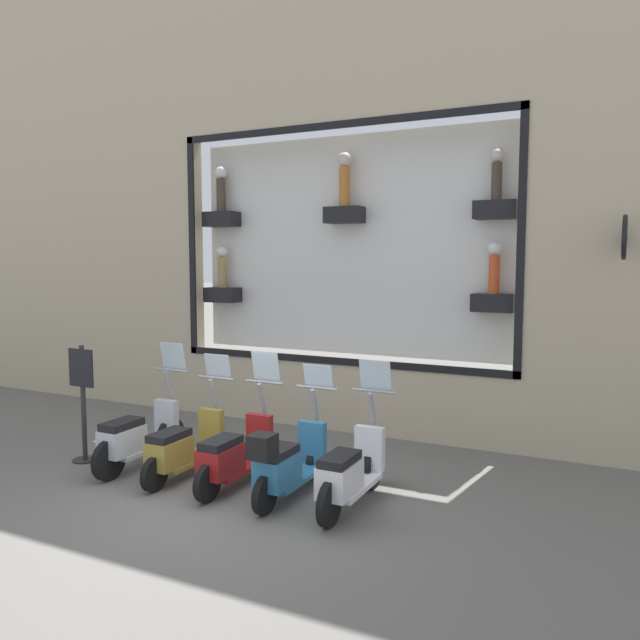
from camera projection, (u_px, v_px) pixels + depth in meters
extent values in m
plane|color=#66635E|center=(221.00, 498.00, 7.69)|extent=(120.00, 120.00, 0.00)
cube|color=tan|center=(341.00, 396.00, 10.85)|extent=(0.40, 6.08, 1.16)
cube|color=black|center=(336.00, 125.00, 10.22)|extent=(0.04, 6.08, 0.12)
cube|color=black|center=(336.00, 361.00, 10.60)|extent=(0.04, 6.08, 0.12)
cube|color=black|center=(521.00, 243.00, 9.10)|extent=(0.04, 0.12, 4.04)
cube|color=black|center=(192.00, 247.00, 11.72)|extent=(0.04, 0.12, 4.04)
cube|color=silver|center=(349.00, 246.00, 10.91)|extent=(0.04, 5.84, 3.80)
cube|color=black|center=(496.00, 210.00, 9.55)|extent=(0.36, 0.65, 0.28)
cylinder|color=#47382D|center=(497.00, 181.00, 9.51)|extent=(0.16, 0.16, 0.57)
sphere|color=beige|center=(497.00, 155.00, 9.47)|extent=(0.21, 0.21, 0.21)
cube|color=black|center=(344.00, 215.00, 10.67)|extent=(0.36, 0.65, 0.28)
cylinder|color=#B26B2D|center=(344.00, 187.00, 10.62)|extent=(0.19, 0.19, 0.67)
sphere|color=beige|center=(345.00, 160.00, 10.58)|extent=(0.24, 0.24, 0.24)
cube|color=black|center=(221.00, 219.00, 11.78)|extent=(0.36, 0.65, 0.28)
cylinder|color=#47382D|center=(221.00, 195.00, 11.74)|extent=(0.17, 0.17, 0.62)
sphere|color=white|center=(221.00, 173.00, 11.70)|extent=(0.22, 0.22, 0.22)
cube|color=black|center=(493.00, 303.00, 9.69)|extent=(0.36, 0.65, 0.28)
cylinder|color=#CC4C23|center=(494.00, 275.00, 9.65)|extent=(0.17, 0.17, 0.60)
sphere|color=white|center=(495.00, 248.00, 9.61)|extent=(0.22, 0.22, 0.22)
cube|color=black|center=(223.00, 295.00, 11.92)|extent=(0.36, 0.65, 0.28)
cylinder|color=#9E7F4C|center=(222.00, 272.00, 11.88)|extent=(0.16, 0.16, 0.59)
sphere|color=white|center=(222.00, 251.00, 11.84)|extent=(0.21, 0.21, 0.21)
cylinder|color=black|center=(625.00, 238.00, 8.36)|extent=(0.35, 0.05, 0.05)
torus|color=black|center=(624.00, 237.00, 8.20)|extent=(0.60, 0.06, 0.60)
cylinder|color=white|center=(624.00, 237.00, 8.20)|extent=(0.49, 0.03, 0.49)
cylinder|color=black|center=(372.00, 469.00, 8.00)|extent=(0.52, 0.09, 0.52)
cylinder|color=black|center=(330.00, 504.00, 6.85)|extent=(0.52, 0.09, 0.52)
cube|color=silver|center=(353.00, 486.00, 7.43)|extent=(1.02, 0.39, 0.06)
cube|color=silver|center=(340.00, 479.00, 7.07)|extent=(0.61, 0.35, 0.36)
cube|color=black|center=(340.00, 459.00, 7.05)|extent=(0.58, 0.31, 0.10)
cube|color=silver|center=(370.00, 448.00, 7.89)|extent=(0.12, 0.37, 0.56)
cylinder|color=gray|center=(372.00, 409.00, 7.90)|extent=(0.20, 0.06, 0.45)
cylinder|color=gray|center=(374.00, 391.00, 7.94)|extent=(0.04, 0.60, 0.04)
cube|color=silver|center=(375.00, 375.00, 7.96)|extent=(0.10, 0.42, 0.40)
cylinder|color=black|center=(316.00, 462.00, 8.38)|extent=(0.46, 0.09, 0.46)
cylinder|color=black|center=(265.00, 495.00, 7.19)|extent=(0.46, 0.09, 0.46)
cube|color=teal|center=(293.00, 478.00, 7.79)|extent=(1.02, 0.39, 0.06)
cube|color=teal|center=(277.00, 471.00, 7.43)|extent=(0.61, 0.35, 0.36)
cube|color=black|center=(277.00, 452.00, 7.41)|extent=(0.58, 0.31, 0.10)
cube|color=teal|center=(312.00, 442.00, 8.25)|extent=(0.12, 0.37, 0.56)
cylinder|color=gray|center=(315.00, 405.00, 8.26)|extent=(0.20, 0.06, 0.45)
cylinder|color=gray|center=(317.00, 388.00, 8.30)|extent=(0.04, 0.61, 0.04)
cube|color=silver|center=(318.00, 376.00, 8.32)|extent=(0.08, 0.42, 0.31)
cube|color=black|center=(262.00, 446.00, 7.09)|extent=(0.28, 0.28, 0.28)
cylinder|color=black|center=(264.00, 453.00, 8.74)|extent=(0.47, 0.09, 0.47)
cylinder|color=black|center=(207.00, 483.00, 7.55)|extent=(0.47, 0.09, 0.47)
cube|color=maroon|center=(238.00, 468.00, 8.15)|extent=(1.02, 0.39, 0.06)
cube|color=maroon|center=(221.00, 460.00, 7.79)|extent=(0.61, 0.35, 0.36)
cube|color=black|center=(221.00, 443.00, 7.77)|extent=(0.58, 0.31, 0.10)
cube|color=maroon|center=(260.00, 434.00, 8.60)|extent=(0.12, 0.37, 0.56)
cylinder|color=gray|center=(262.00, 398.00, 8.62)|extent=(0.20, 0.06, 0.45)
cylinder|color=gray|center=(264.00, 382.00, 8.66)|extent=(0.04, 0.61, 0.04)
cube|color=silver|center=(266.00, 367.00, 8.67)|extent=(0.10, 0.42, 0.42)
cylinder|color=black|center=(217.00, 446.00, 9.10)|extent=(0.45, 0.09, 0.45)
cylinder|color=black|center=(155.00, 474.00, 7.90)|extent=(0.45, 0.09, 0.45)
cube|color=olive|center=(188.00, 460.00, 8.50)|extent=(1.02, 0.39, 0.06)
cube|color=olive|center=(170.00, 453.00, 8.15)|extent=(0.61, 0.35, 0.36)
cube|color=black|center=(169.00, 435.00, 8.13)|extent=(0.58, 0.31, 0.10)
cube|color=olive|center=(211.00, 428.00, 8.96)|extent=(0.12, 0.37, 0.56)
cylinder|color=gray|center=(214.00, 393.00, 8.98)|extent=(0.20, 0.06, 0.45)
cylinder|color=gray|center=(216.00, 378.00, 9.02)|extent=(0.04, 0.60, 0.04)
cube|color=silver|center=(218.00, 366.00, 9.04)|extent=(0.09, 0.42, 0.35)
cylinder|color=black|center=(171.00, 436.00, 9.42)|extent=(0.55, 0.09, 0.55)
cylinder|color=black|center=(109.00, 460.00, 8.29)|extent=(0.55, 0.09, 0.55)
cube|color=#B7BCC6|center=(142.00, 448.00, 8.86)|extent=(1.02, 0.39, 0.06)
cube|color=#B7BCC6|center=(122.00, 441.00, 8.50)|extent=(0.61, 0.35, 0.36)
cube|color=black|center=(122.00, 424.00, 8.48)|extent=(0.58, 0.31, 0.10)
cube|color=#B7BCC6|center=(167.00, 418.00, 9.31)|extent=(0.12, 0.37, 0.56)
cylinder|color=gray|center=(169.00, 385.00, 9.33)|extent=(0.20, 0.06, 0.45)
cylinder|color=gray|center=(172.00, 370.00, 9.37)|extent=(0.04, 0.60, 0.04)
cube|color=silver|center=(173.00, 356.00, 9.39)|extent=(0.10, 0.42, 0.42)
cylinder|color=#232326|center=(85.00, 460.00, 9.14)|extent=(0.36, 0.36, 0.02)
cylinder|color=#232326|center=(83.00, 403.00, 9.06)|extent=(0.07, 0.07, 1.71)
cube|color=black|center=(81.00, 368.00, 8.99)|extent=(0.03, 0.45, 0.55)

